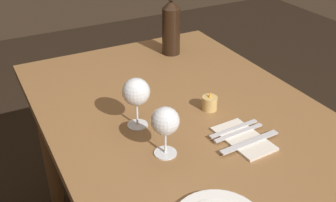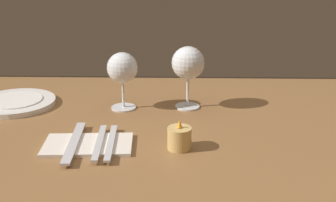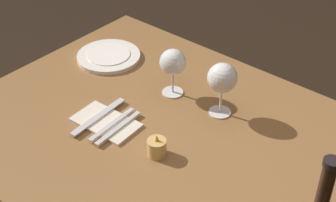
% 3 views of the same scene
% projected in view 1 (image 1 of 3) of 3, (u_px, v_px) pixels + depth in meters
% --- Properties ---
extents(dining_table, '(1.30, 0.90, 0.74)m').
position_uv_depth(dining_table, '(184.00, 134.00, 1.41)').
color(dining_table, olive).
rests_on(dining_table, ground).
extents(wine_glass_left, '(0.09, 0.09, 0.17)m').
position_uv_depth(wine_glass_left, '(137.00, 93.00, 1.23)').
color(wine_glass_left, white).
rests_on(wine_glass_left, dining_table).
extents(wine_glass_right, '(0.08, 0.08, 0.15)m').
position_uv_depth(wine_glass_right, '(165.00, 122.00, 1.11)').
color(wine_glass_right, white).
rests_on(wine_glass_right, dining_table).
extents(wine_bottle, '(0.08, 0.08, 0.35)m').
position_uv_depth(wine_bottle, '(171.00, 26.00, 1.73)').
color(wine_bottle, black).
rests_on(wine_bottle, dining_table).
extents(votive_candle, '(0.05, 0.05, 0.07)m').
position_uv_depth(votive_candle, '(210.00, 103.00, 1.37)').
color(votive_candle, '#DBB266').
rests_on(votive_candle, dining_table).
extents(folded_napkin, '(0.20, 0.12, 0.01)m').
position_uv_depth(folded_napkin, '(243.00, 139.00, 1.22)').
color(folded_napkin, silver).
rests_on(folded_napkin, dining_table).
extents(fork_inner, '(0.02, 0.18, 0.00)m').
position_uv_depth(fork_inner, '(239.00, 133.00, 1.24)').
color(fork_inner, silver).
rests_on(fork_inner, folded_napkin).
extents(fork_outer, '(0.02, 0.18, 0.00)m').
position_uv_depth(fork_outer, '(234.00, 129.00, 1.26)').
color(fork_outer, silver).
rests_on(fork_outer, folded_napkin).
extents(table_knife, '(0.03, 0.21, 0.00)m').
position_uv_depth(table_knife, '(250.00, 142.00, 1.20)').
color(table_knife, silver).
rests_on(table_knife, folded_napkin).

